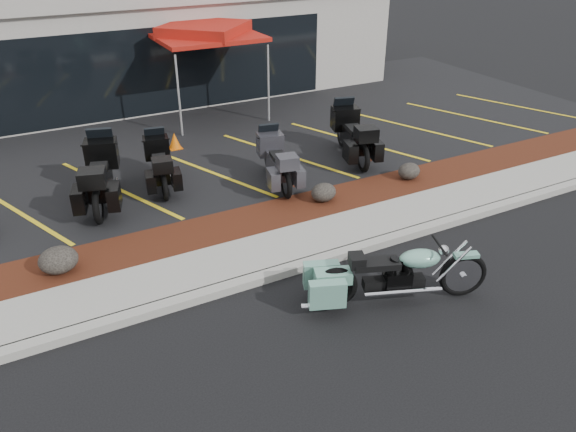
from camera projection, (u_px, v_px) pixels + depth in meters
ground at (326, 295)px, 9.57m from camera, size 90.00×90.00×0.00m
curb at (300, 266)px, 10.24m from camera, size 24.00×0.25×0.15m
sidewalk at (282, 248)px, 10.78m from camera, size 24.00×1.20×0.15m
mulch_bed at (256, 222)px, 11.71m from camera, size 24.00×1.20×0.16m
upper_lot at (175, 141)px, 15.91m from camera, size 26.00×9.60×0.15m
dealership_building at (114, 34)px, 19.86m from camera, size 18.00×8.16×4.00m
boulder_left at (58, 260)px, 9.82m from camera, size 0.68×0.57×0.48m
boulder_mid at (324, 192)px, 12.30m from camera, size 0.57×0.48×0.41m
boulder_right at (409, 171)px, 13.34m from camera, size 0.55×0.46×0.39m
hero_cruiser at (464, 269)px, 9.32m from camera, size 3.14×1.82×1.08m
touring_black_front at (103, 158)px, 12.73m from camera, size 1.61×2.63×1.43m
touring_black_mid at (157, 151)px, 13.41m from camera, size 1.16×2.16×1.19m
touring_grey at (269, 148)px, 13.54m from camera, size 1.22×2.23×1.23m
touring_black_rear at (343, 122)px, 14.98m from camera, size 1.52×2.53×1.38m
traffic_cone at (175, 141)px, 15.09m from camera, size 0.34×0.34×0.44m
popup_canopy at (205, 33)px, 16.55m from camera, size 3.23×3.23×2.77m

